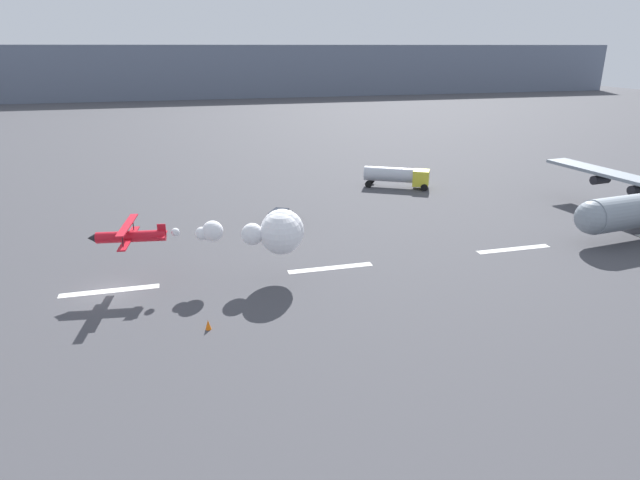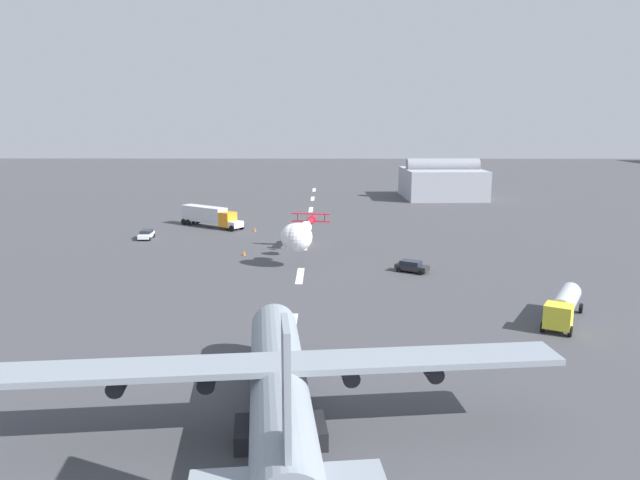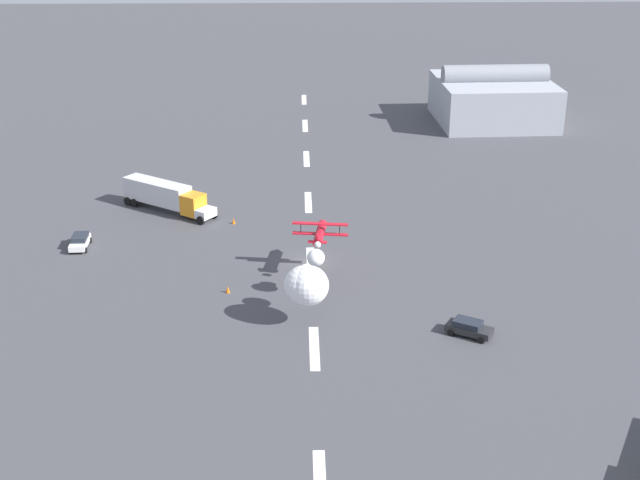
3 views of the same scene
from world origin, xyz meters
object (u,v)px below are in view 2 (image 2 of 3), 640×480
at_px(fuel_tanker_truck, 564,305).
at_px(followme_car_yellow, 146,234).
at_px(traffic_cone_near, 255,229).
at_px(stunt_biplane_red, 298,235).
at_px(semi_truck_orange, 210,215).
at_px(cargo_transport_plane, 279,379).
at_px(traffic_cone_far, 244,253).
at_px(airport_staff_sedan, 412,266).

relative_size(fuel_tanker_truck, followme_car_yellow, 2.13).
distance_m(fuel_tanker_truck, traffic_cone_near, 60.51).
bearing_deg(stunt_biplane_red, followme_car_yellow, -124.91).
bearing_deg(semi_truck_orange, fuel_tanker_truck, 40.03).
bearing_deg(stunt_biplane_red, cargo_transport_plane, 1.01).
distance_m(traffic_cone_near, traffic_cone_far, 19.40).
xyz_separation_m(stunt_biplane_red, traffic_cone_far, (-5.95, -8.20, -3.83)).
distance_m(cargo_transport_plane, stunt_biplane_red, 43.98).
xyz_separation_m(cargo_transport_plane, stunt_biplane_red, (-43.96, -0.77, 0.99)).
xyz_separation_m(fuel_tanker_truck, airport_staff_sedan, (-19.62, -12.05, -0.93)).
relative_size(stunt_biplane_red, traffic_cone_near, 24.07).
bearing_deg(airport_staff_sedan, stunt_biplane_red, -103.87).
relative_size(semi_truck_orange, fuel_tanker_truck, 1.39).
height_order(fuel_tanker_truck, traffic_cone_near, fuel_tanker_truck).
bearing_deg(cargo_transport_plane, stunt_biplane_red, -178.99).
bearing_deg(airport_staff_sedan, semi_truck_orange, -135.85).
height_order(stunt_biplane_red, airport_staff_sedan, stunt_biplane_red).
distance_m(stunt_biplane_red, traffic_cone_far, 10.83).
relative_size(followme_car_yellow, airport_staff_sedan, 0.95).
height_order(semi_truck_orange, followme_car_yellow, semi_truck_orange).
bearing_deg(cargo_transport_plane, traffic_cone_far, -169.81).
height_order(cargo_transport_plane, traffic_cone_far, cargo_transport_plane).
xyz_separation_m(semi_truck_orange, fuel_tanker_truck, (53.42, 44.86, -0.37)).
relative_size(fuel_tanker_truck, traffic_cone_near, 12.33).
relative_size(cargo_transport_plane, stunt_biplane_red, 1.98).
xyz_separation_m(stunt_biplane_red, semi_truck_orange, (-30.09, -17.80, -2.09)).
bearing_deg(fuel_tanker_truck, followme_car_yellow, -128.00).
xyz_separation_m(cargo_transport_plane, semi_truck_orange, (-74.05, -18.58, -1.10)).
relative_size(semi_truck_orange, traffic_cone_near, 17.09).
height_order(followme_car_yellow, traffic_cone_near, followme_car_yellow).
relative_size(stunt_biplane_red, fuel_tanker_truck, 1.95).
bearing_deg(semi_truck_orange, stunt_biplane_red, 30.61).
bearing_deg(fuel_tanker_truck, airport_staff_sedan, -148.44).
bearing_deg(followme_car_yellow, traffic_cone_near, 112.21).
distance_m(followme_car_yellow, traffic_cone_far, 21.81).
height_order(stunt_biplane_red, fuel_tanker_truck, stunt_biplane_red).
bearing_deg(traffic_cone_near, fuel_tanker_truck, 36.45).
relative_size(cargo_transport_plane, airport_staff_sedan, 7.78).
bearing_deg(traffic_cone_far, traffic_cone_near, -177.99).
bearing_deg(cargo_transport_plane, fuel_tanker_truck, 128.14).
xyz_separation_m(stunt_biplane_red, airport_staff_sedan, (3.71, 15.01, -3.39)).
xyz_separation_m(semi_truck_orange, airport_staff_sedan, (33.80, 32.81, -1.30)).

